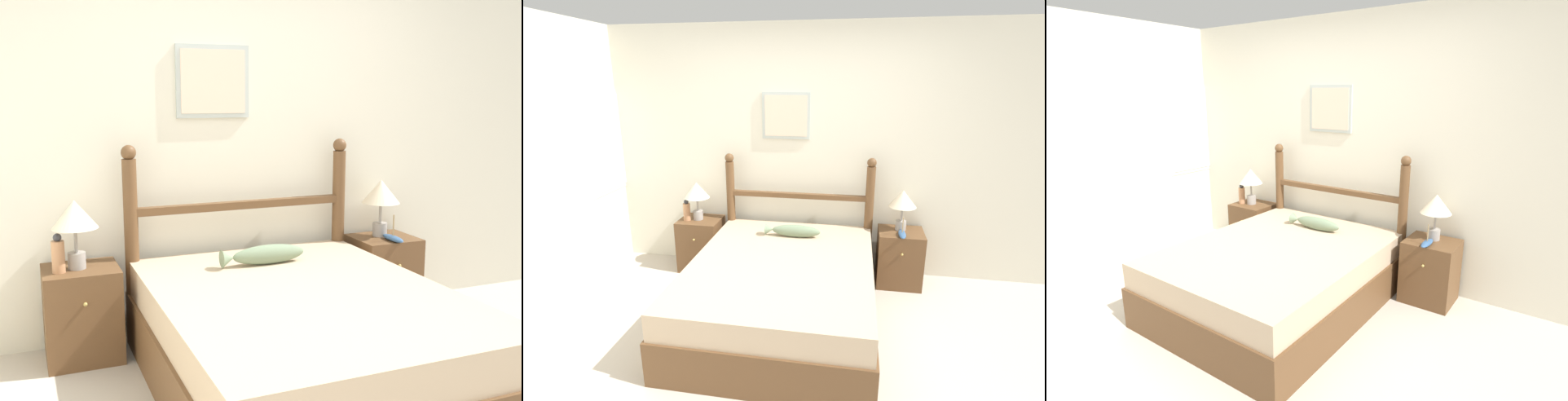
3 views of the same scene
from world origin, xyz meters
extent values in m
plane|color=#B7AD9E|center=(0.00, 0.00, 0.00)|extent=(16.00, 16.00, 0.00)
cube|color=beige|center=(0.00, 1.73, 1.27)|extent=(6.40, 0.06, 2.55)
cube|color=#ADB7B2|center=(-0.22, 1.69, 1.65)|extent=(0.49, 0.02, 0.47)
cube|color=beige|center=(-0.22, 1.68, 1.65)|extent=(0.43, 0.01, 0.41)
cube|color=white|center=(-2.10, 1.60, 1.37)|extent=(0.01, 0.98, 1.06)
cube|color=white|center=(-2.09, 1.60, 1.37)|extent=(0.01, 0.90, 0.98)
cube|color=brown|center=(-0.07, 0.63, 0.17)|extent=(1.54, 1.97, 0.34)
cube|color=tan|center=(-0.07, 0.63, 0.44)|extent=(1.50, 1.93, 0.21)
cylinder|color=brown|center=(-0.80, 1.57, 0.59)|extent=(0.09, 0.09, 1.19)
sphere|color=brown|center=(-0.80, 1.57, 1.23)|extent=(0.09, 0.09, 0.09)
cylinder|color=brown|center=(0.66, 1.57, 0.59)|extent=(0.09, 0.09, 1.19)
sphere|color=brown|center=(0.66, 1.57, 1.23)|extent=(0.09, 0.09, 0.09)
cube|color=brown|center=(-0.07, 1.57, 0.85)|extent=(1.45, 0.06, 0.05)
cube|color=brown|center=(-1.12, 1.48, 0.28)|extent=(0.44, 0.39, 0.56)
sphere|color=tan|center=(-1.12, 1.27, 0.41)|extent=(0.02, 0.02, 0.02)
cube|color=brown|center=(0.98, 1.48, 0.28)|extent=(0.44, 0.39, 0.56)
sphere|color=tan|center=(0.98, 1.27, 0.41)|extent=(0.02, 0.02, 0.02)
cylinder|color=gray|center=(-1.14, 1.47, 0.61)|extent=(0.10, 0.10, 0.10)
cylinder|color=gray|center=(-1.14, 1.47, 0.73)|extent=(0.02, 0.02, 0.15)
cone|color=beige|center=(-1.14, 1.47, 0.89)|extent=(0.27, 0.27, 0.16)
cylinder|color=gray|center=(0.97, 1.52, 0.61)|extent=(0.10, 0.10, 0.10)
cylinder|color=gray|center=(0.97, 1.52, 0.73)|extent=(0.02, 0.02, 0.15)
cone|color=beige|center=(0.97, 1.52, 0.89)|extent=(0.27, 0.27, 0.16)
cylinder|color=tan|center=(-1.24, 1.42, 0.66)|extent=(0.07, 0.07, 0.19)
sphere|color=#333338|center=(-1.24, 1.42, 0.77)|extent=(0.05, 0.05, 0.05)
ellipsoid|color=#335684|center=(0.97, 1.35, 0.58)|extent=(0.07, 0.23, 0.04)
cylinder|color=#997F56|center=(0.97, 1.35, 0.68)|extent=(0.01, 0.01, 0.15)
ellipsoid|color=gray|center=(-0.03, 1.19, 0.61)|extent=(0.47, 0.10, 0.12)
cone|color=gray|center=(-0.30, 1.19, 0.61)|extent=(0.08, 0.11, 0.11)
camera|label=1|loc=(-1.43, -2.14, 1.57)|focal=42.00mm
camera|label=2|loc=(0.49, -2.44, 2.02)|focal=28.00mm
camera|label=3|loc=(2.00, -1.87, 1.83)|focal=28.00mm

